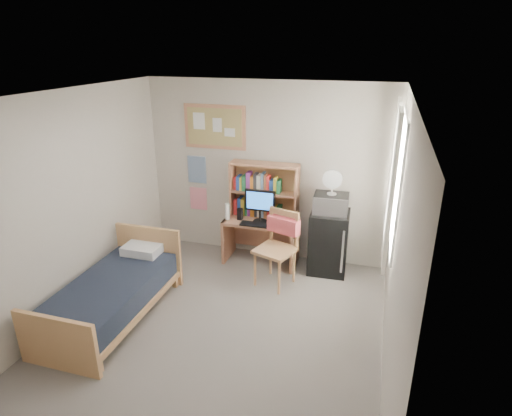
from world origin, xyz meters
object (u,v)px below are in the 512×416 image
(bed, at_px, (112,300))
(monitor, at_px, (260,207))
(bulletin_board, at_px, (215,127))
(desk, at_px, (261,241))
(speaker_left, at_px, (240,214))
(mini_fridge, at_px, (328,242))
(microwave, at_px, (331,204))
(speaker_right, at_px, (280,218))
(desk_chair, at_px, (275,250))
(desk_fan, at_px, (332,183))

(bed, bearing_deg, monitor, 54.19)
(bulletin_board, xyz_separation_m, desk, (0.79, -0.28, -1.59))
(speaker_left, bearing_deg, mini_fridge, 3.43)
(desk, xyz_separation_m, microwave, (0.98, -0.00, 0.69))
(desk, distance_m, microwave, 1.20)
(desk, relative_size, mini_fridge, 1.19)
(desk, height_order, speaker_right, speaker_right)
(bulletin_board, bearing_deg, monitor, -23.64)
(monitor, xyz_separation_m, speaker_right, (0.30, 0.00, -0.14))
(speaker_left, xyz_separation_m, speaker_right, (0.60, 0.00, 0.00))
(desk_chair, height_order, bed, desk_chair)
(bed, bearing_deg, bulletin_board, 76.59)
(desk_chair, height_order, monitor, monitor)
(monitor, bearing_deg, desk_fan, 3.32)
(mini_fridge, relative_size, bed, 0.50)
(bulletin_board, height_order, bed, bulletin_board)
(desk_chair, xyz_separation_m, desk_fan, (0.63, 0.56, 0.81))
(bulletin_board, height_order, speaker_right, bulletin_board)
(desk, distance_m, bed, 2.26)
(speaker_left, bearing_deg, desk_fan, 2.54)
(bed, relative_size, speaker_right, 10.08)
(speaker_left, xyz_separation_m, desk_fan, (1.28, 0.06, 0.57))
(mini_fridge, xyz_separation_m, desk_fan, (0.00, -0.02, 0.87))
(desk_chair, relative_size, speaker_left, 6.03)
(monitor, height_order, speaker_left, monitor)
(mini_fridge, bearing_deg, desk, 178.42)
(bulletin_board, distance_m, bed, 2.77)
(mini_fridge, bearing_deg, bed, -142.98)
(mini_fridge, height_order, monitor, monitor)
(microwave, bearing_deg, speaker_right, -177.80)
(monitor, height_order, desk_fan, desk_fan)
(microwave, xyz_separation_m, desk_fan, (0.00, 0.00, 0.29))
(bulletin_board, height_order, microwave, bulletin_board)
(bulletin_board, distance_m, speaker_left, 1.32)
(bed, relative_size, microwave, 3.83)
(speaker_left, relative_size, desk_fan, 0.53)
(monitor, distance_m, speaker_left, 0.33)
(bed, distance_m, desk_fan, 3.12)
(desk_chair, distance_m, speaker_left, 0.86)
(mini_fridge, relative_size, speaker_right, 5.08)
(desk_chair, bearing_deg, monitor, 143.52)
(speaker_right, bearing_deg, desk_fan, 4.77)
(desk_chair, bearing_deg, bed, -123.22)
(bed, xyz_separation_m, speaker_right, (1.59, 1.80, 0.51))
(bulletin_board, distance_m, speaker_right, 1.63)
(desk_chair, height_order, desk_fan, desk_fan)
(mini_fridge, relative_size, monitor, 1.92)
(speaker_right, bearing_deg, bulletin_board, 162.37)
(desk_chair, relative_size, bed, 0.58)
(speaker_right, distance_m, microwave, 0.74)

